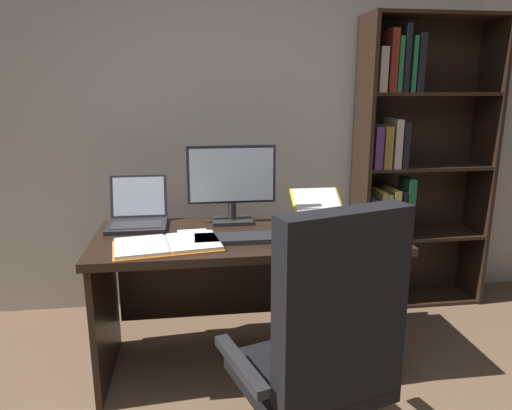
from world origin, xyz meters
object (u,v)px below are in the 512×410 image
bookshelf (407,165)px  reading_stand_with_book (317,204)px  notepad (194,236)px  coffee_mug (360,223)px  office_chair (321,370)px  keyboard (238,238)px  computer_mouse (298,234)px  pen (198,234)px  laptop (138,216)px  open_binder (167,245)px  desk (245,266)px  monitor (232,184)px

bookshelf → reading_stand_with_book: (-0.71, -0.39, -0.15)m
bookshelf → reading_stand_with_book: bearing=-151.6°
bookshelf → notepad: 1.59m
coffee_mug → office_chair: bearing=-118.0°
keyboard → computer_mouse: (0.30, 0.00, 0.01)m
pen → coffee_mug: bearing=-1.1°
coffee_mug → bookshelf: bearing=50.6°
laptop → open_binder: size_ratio=0.60×
open_binder → computer_mouse: bearing=-4.4°
desk → laptop: size_ratio=4.80×
laptop → keyboard: 0.61m
laptop → reading_stand_with_book: laptop is taller
keyboard → notepad: (-0.21, 0.09, -0.01)m
monitor → keyboard: bearing=-90.0°
bookshelf → laptop: bearing=-166.0°
monitor → computer_mouse: size_ratio=4.61×
office_chair → coffee_mug: bearing=44.4°
open_binder → pen: open_binder is taller
notepad → laptop: bearing=139.8°
coffee_mug → monitor: bearing=158.1°
desk → bookshelf: bearing=26.6°
monitor → notepad: bearing=-131.5°
pen → open_binder: bearing=-136.1°
desk → notepad: notepad is taller
desk → bookshelf: (1.16, 0.58, 0.44)m
office_chair → monitor: (-0.23, 1.02, 0.49)m
pen → laptop: bearing=141.6°
keyboard → computer_mouse: size_ratio=4.04×
laptop → keyboard: bearing=-33.4°
laptop → notepad: bearing=-40.2°
pen → coffee_mug: (0.83, -0.02, 0.03)m
computer_mouse → coffee_mug: coffee_mug is taller
laptop → open_binder: (0.17, -0.39, -0.04)m
pen → notepad: bearing=180.0°
keyboard → pen: keyboard is taller
bookshelf → office_chair: (-0.98, -1.46, -0.51)m
bookshelf → office_chair: size_ratio=1.75×
keyboard → pen: size_ratio=3.00×
desk → coffee_mug: 0.65m
monitor → laptop: monitor is taller
desk → bookshelf: size_ratio=0.80×
bookshelf → notepad: bookshelf is taller
desk → notepad: (-0.27, -0.10, 0.21)m
laptop → notepad: laptop is taller
reading_stand_with_book → bookshelf: bearing=28.4°
reading_stand_with_book → coffee_mug: 0.34m
monitor → coffee_mug: size_ratio=5.28×
office_chair → bookshelf: bearing=38.6°
office_chair → reading_stand_with_book: size_ratio=3.86×
monitor → open_binder: (-0.34, -0.38, -0.20)m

